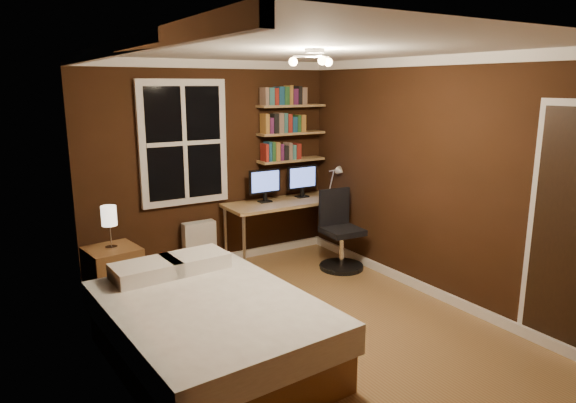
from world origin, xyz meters
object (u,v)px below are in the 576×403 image
nightstand (114,276)px  monitor_left (265,186)px  desk (287,205)px  bed (209,329)px  bedside_lamp (110,227)px  desk_lamp (335,181)px  monitor_right (302,181)px  office_chair (340,239)px  radiator (200,246)px

nightstand → monitor_left: (1.99, 0.39, 0.67)m
nightstand → desk: size_ratio=0.38×
bed → bedside_lamp: bedside_lamp is taller
desk_lamp → desk: bearing=167.6°
nightstand → desk_lamp: bearing=-4.7°
bed → desk: 2.69m
monitor_left → monitor_right: size_ratio=1.00×
nightstand → office_chair: (2.63, -0.34, 0.06)m
desk_lamp → office_chair: (-0.28, -0.50, -0.62)m
desk → monitor_right: monitor_right is taller
bed → desk_lamp: (2.54, 1.73, 0.70)m
office_chair → bed: bearing=-147.0°
bed → office_chair: office_chair is taller
desk → monitor_left: (-0.27, 0.08, 0.27)m
bedside_lamp → monitor_left: size_ratio=1.00×
radiator → nightstand: bearing=-155.4°
monitor_left → desk: bearing=-16.6°
nightstand → bedside_lamp: (0.00, 0.00, 0.52)m
monitor_right → office_chair: (0.08, -0.73, -0.61)m
desk → monitor_right: (0.29, 0.08, 0.27)m
bed → desk: (1.89, 1.88, 0.41)m
bedside_lamp → office_chair: size_ratio=0.45×
monitor_right → desk_lamp: desk_lamp is taller
monitor_left → monitor_right: same height
radiator → office_chair: bearing=-30.1°
nightstand → office_chair: size_ratio=0.63×
bedside_lamp → office_chair: bearing=-7.3°
monitor_left → office_chair: monitor_left is taller
office_chair → radiator: bearing=154.3°
radiator → office_chair: size_ratio=0.61×
monitor_right → bedside_lamp: bearing=-171.3°
nightstand → monitor_right: (2.55, 0.39, 0.67)m
desk → office_chair: office_chair is taller
bed → monitor_right: bearing=38.3°
radiator → monitor_left: monitor_left is taller
bedside_lamp → office_chair: 2.70m
bed → monitor_left: bearing=46.8°
office_chair → bedside_lamp: bearing=177.1°
nightstand → radiator: bearing=16.6°
bed → monitor_left: size_ratio=4.85×
radiator → bedside_lamp: bearing=-155.4°
desk → office_chair: 0.82m
bed → office_chair: bearing=24.9°
nightstand → desk_lamp: 3.00m
bed → bedside_lamp: bearing=99.9°
bed → desk_lamp: size_ratio=4.78×
radiator → office_chair: office_chair is taller
nightstand → desk: 2.32m
nightstand → radiator: size_ratio=1.02×
radiator → monitor_right: monitor_right is taller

